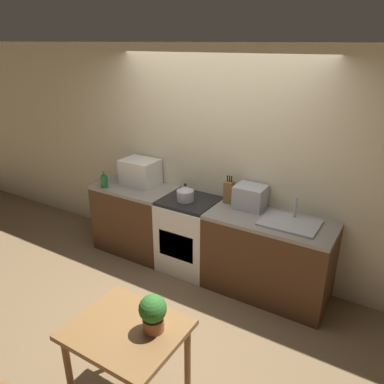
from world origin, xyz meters
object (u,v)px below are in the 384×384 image
at_px(stove_range, 190,234).
at_px(microwave, 140,172).
at_px(dining_table, 127,340).
at_px(toaster_oven, 250,197).
at_px(bottle, 104,181).
at_px(kettle, 185,193).

xyz_separation_m(stove_range, microwave, (-0.81, 0.11, 0.61)).
xyz_separation_m(microwave, dining_table, (1.45, -1.98, -0.42)).
bearing_deg(stove_range, microwave, 172.11).
height_order(stove_range, toaster_oven, toaster_oven).
height_order(stove_range, dining_table, stove_range).
relative_size(microwave, bottle, 2.10).
xyz_separation_m(kettle, microwave, (-0.78, 0.16, 0.07)).
xyz_separation_m(bottle, toaster_oven, (1.81, 0.37, 0.05)).
bearing_deg(stove_range, bottle, -169.12).
xyz_separation_m(toaster_oven, dining_table, (-0.05, -2.02, -0.39)).
bearing_deg(toaster_oven, stove_range, -167.50).
bearing_deg(kettle, dining_table, -70.03).
distance_m(stove_range, kettle, 0.54).
distance_m(microwave, dining_table, 2.49).
xyz_separation_m(stove_range, dining_table, (0.63, -1.87, 0.19)).
relative_size(stove_range, kettle, 4.27).
distance_m(stove_range, toaster_oven, 0.91).
xyz_separation_m(stove_range, toaster_oven, (0.69, 0.15, 0.58)).
xyz_separation_m(kettle, dining_table, (0.66, -1.82, -0.35)).
bearing_deg(kettle, stove_range, 54.50).
height_order(toaster_oven, dining_table, toaster_oven).
distance_m(stove_range, bottle, 1.27).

